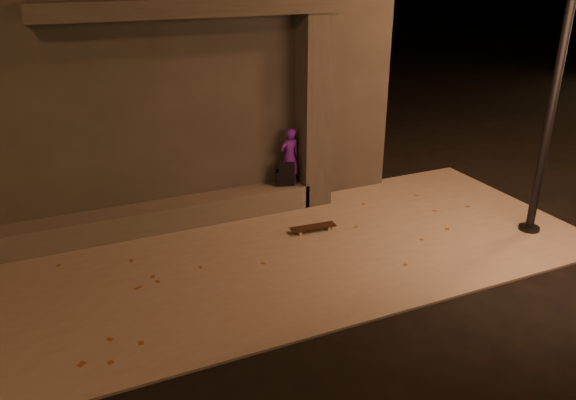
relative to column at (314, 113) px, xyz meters
name	(u,v)px	position (x,y,z in m)	size (l,w,h in m)	color
ground	(324,325)	(-1.70, -3.75, -1.84)	(120.00, 120.00, 0.00)	black
sidewalk	(267,257)	(-1.70, -1.75, -1.82)	(11.00, 4.40, 0.04)	slate
building	(137,59)	(-2.70, 2.74, 0.77)	(9.00, 5.10, 5.22)	#33312F
ledge	(151,218)	(-3.20, 0.00, -1.58)	(6.00, 0.55, 0.45)	#4F4D48
column	(314,113)	(0.00, 0.00, 0.00)	(0.55, 0.55, 3.60)	#33312F
canopy	(192,7)	(-2.20, 0.05, 1.94)	(5.00, 0.70, 0.28)	#33312F
skateboarder	(290,156)	(-0.50, 0.00, -0.80)	(0.40, 0.26, 1.11)	#54189E
backpack	(285,176)	(-0.60, 0.00, -1.19)	(0.39, 0.31, 0.48)	black
skateboard	(313,227)	(-0.60, -1.23, -1.73)	(0.83, 0.27, 0.09)	black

